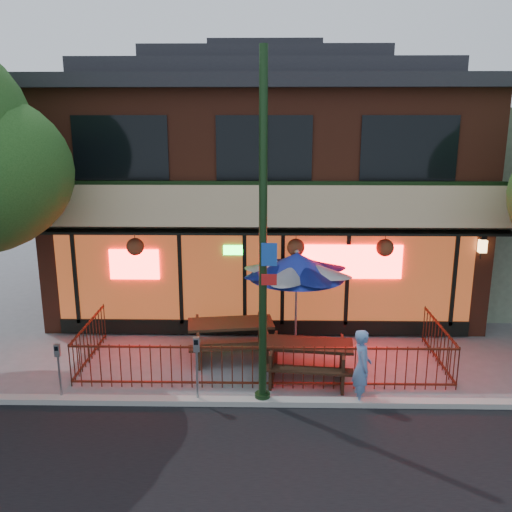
{
  "coord_description": "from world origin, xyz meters",
  "views": [
    {
      "loc": [
        0.05,
        -10.56,
        5.71
      ],
      "look_at": [
        -0.18,
        2.0,
        2.52
      ],
      "focal_mm": 38.0,
      "sensor_mm": 36.0,
      "label": 1
    }
  ],
  "objects": [
    {
      "name": "curb",
      "position": [
        0.0,
        -0.5,
        0.06
      ],
      "size": [
        80.0,
        0.25,
        0.12
      ],
      "primitive_type": "cube",
      "color": "#999993",
      "rests_on": "ground"
    },
    {
      "name": "picnic_table_right",
      "position": [
        1.01,
        0.7,
        0.56
      ],
      "size": [
        2.15,
        1.74,
        0.85
      ],
      "color": "black",
      "rests_on": "ground"
    },
    {
      "name": "restaurant_building",
      "position": [
        0.0,
        7.11,
        4.13
      ],
      "size": [
        12.96,
        9.49,
        8.05
      ],
      "color": "maroon",
      "rests_on": "ground"
    },
    {
      "name": "parking_meter_near",
      "position": [
        -1.34,
        -0.46,
        0.98
      ],
      "size": [
        0.14,
        0.12,
        1.45
      ],
      "color": "#94979C",
      "rests_on": "ground"
    },
    {
      "name": "picnic_table_left",
      "position": [
        -0.8,
        1.86,
        0.58
      ],
      "size": [
        2.27,
        1.86,
        0.88
      ],
      "color": "#3E2616",
      "rests_on": "ground"
    },
    {
      "name": "pedestrian",
      "position": [
        2.03,
        -0.35,
        0.8
      ],
      "size": [
        0.38,
        0.58,
        1.59
      ],
      "primitive_type": "imported",
      "rotation": [
        0.0,
        0.0,
        1.57
      ],
      "color": "#5C82B8",
      "rests_on": "ground"
    },
    {
      "name": "street_light",
      "position": [
        0.0,
        -0.4,
        3.15
      ],
      "size": [
        0.43,
        0.32,
        7.0
      ],
      "color": "black",
      "rests_on": "ground"
    },
    {
      "name": "patio_fence",
      "position": [
        0.0,
        0.5,
        0.63
      ],
      "size": [
        8.44,
        2.62,
        1.0
      ],
      "color": "#4B1B10",
      "rests_on": "ground"
    },
    {
      "name": "ground",
      "position": [
        0.0,
        0.0,
        0.0
      ],
      "size": [
        80.0,
        80.0,
        0.0
      ],
      "primitive_type": "plane",
      "color": "gray",
      "rests_on": "ground"
    },
    {
      "name": "parking_meter_far",
      "position": [
        -4.2,
        -0.4,
        0.85
      ],
      "size": [
        0.12,
        0.1,
        1.25
      ],
      "color": "gray",
      "rests_on": "ground"
    },
    {
      "name": "patio_umbrella",
      "position": [
        0.81,
        2.09,
        2.28
      ],
      "size": [
        2.33,
        2.33,
        2.67
      ],
      "color": "gray",
      "rests_on": "ground"
    }
  ]
}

